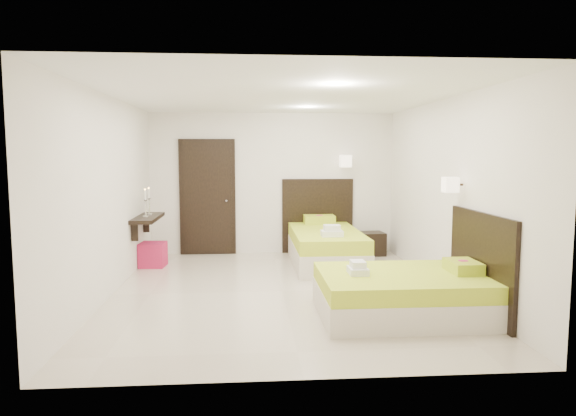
{
  "coord_description": "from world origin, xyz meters",
  "views": [
    {
      "loc": [
        -0.44,
        -6.76,
        1.84
      ],
      "look_at": [
        0.1,
        0.3,
        1.1
      ],
      "focal_mm": 32.0,
      "sensor_mm": 36.0,
      "label": 1
    }
  ],
  "objects": [
    {
      "name": "floor",
      "position": [
        0.0,
        0.0,
        0.0
      ],
      "size": [
        5.5,
        5.5,
        0.0
      ],
      "primitive_type": "plane",
      "color": "beige",
      "rests_on": "ground"
    },
    {
      "name": "ottoman",
      "position": [
        -2.03,
        1.7,
        0.2
      ],
      "size": [
        0.43,
        0.43,
        0.4
      ],
      "primitive_type": "cube",
      "rotation": [
        0.0,
        0.0,
        -0.08
      ],
      "color": "#A2153E",
      "rests_on": "ground"
    },
    {
      "name": "bed_double",
      "position": [
        1.38,
        -1.14,
        0.28
      ],
      "size": [
        1.89,
        1.61,
        1.56
      ],
      "color": "beige",
      "rests_on": "ground"
    },
    {
      "name": "bed_single",
      "position": [
        0.84,
        1.72,
        0.33
      ],
      "size": [
        1.33,
        2.22,
        1.83
      ],
      "color": "beige",
      "rests_on": "ground"
    },
    {
      "name": "door",
      "position": [
        -1.2,
        2.7,
        1.05
      ],
      "size": [
        1.02,
        0.15,
        2.14
      ],
      "color": "black",
      "rests_on": "ground"
    },
    {
      "name": "console_shelf",
      "position": [
        -2.08,
        1.6,
        0.82
      ],
      "size": [
        0.35,
        1.2,
        0.78
      ],
      "color": "black",
      "rests_on": "ground"
    },
    {
      "name": "nightstand",
      "position": [
        1.79,
        2.4,
        0.21
      ],
      "size": [
        0.5,
        0.45,
        0.42
      ],
      "primitive_type": "cube",
      "rotation": [
        0.0,
        0.0,
        0.08
      ],
      "color": "black",
      "rests_on": "ground"
    }
  ]
}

